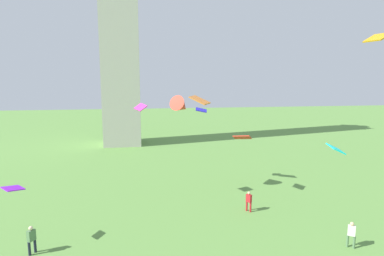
{
  "coord_description": "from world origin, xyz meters",
  "views": [
    {
      "loc": [
        -4.81,
        -0.65,
        10.33
      ],
      "look_at": [
        -1.76,
        17.9,
        7.51
      ],
      "focal_mm": 29.01,
      "sensor_mm": 36.0,
      "label": 1
    }
  ],
  "objects": [
    {
      "name": "kite_flying_6",
      "position": [
        0.98,
        28.99,
        7.58
      ],
      "size": [
        1.2,
        0.86,
        0.5
      ],
      "rotation": [
        0.0,
        0.0,
        6.15
      ],
      "color": "#221FB3"
    },
    {
      "name": "person_1",
      "position": [
        3.51,
        21.95,
        0.93
      ],
      "size": [
        0.45,
        0.49,
        1.64
      ],
      "rotation": [
        0.0,
        0.0,
        5.35
      ],
      "color": "red",
      "rests_on": "ground_plane"
    },
    {
      "name": "kite_flying_3",
      "position": [
        8.83,
        19.04,
        5.58
      ],
      "size": [
        1.16,
        1.52,
        0.6
      ],
      "rotation": [
        0.0,
        0.0,
        1.39
      ],
      "color": "#13E2DF"
    },
    {
      "name": "kite_flying_0",
      "position": [
        -0.05,
        24.46,
        8.82
      ],
      "size": [
        1.86,
        1.74,
        0.75
      ],
      "rotation": [
        0.0,
        0.0,
        2.5
      ],
      "color": "#C76E2B"
    },
    {
      "name": "kite_flying_2",
      "position": [
        5.24,
        29.05,
        4.73
      ],
      "size": [
        2.07,
        1.84,
        0.7
      ],
      "rotation": [
        0.0,
        0.0,
        5.73
      ],
      "color": "#B62615"
    },
    {
      "name": "person_3",
      "position": [
        7.96,
        15.64,
        0.96
      ],
      "size": [
        0.5,
        0.47,
        1.69
      ],
      "rotation": [
        0.0,
        0.0,
        2.5
      ],
      "color": "#51754C",
      "rests_on": "ground_plane"
    },
    {
      "name": "kite_flying_1",
      "position": [
        -12.58,
        18.86,
        3.94
      ],
      "size": [
        1.27,
        1.35,
        0.38
      ],
      "rotation": [
        0.0,
        0.0,
        4.06
      ],
      "color": "#891DE6"
    },
    {
      "name": "kite_flying_7",
      "position": [
        -4.86,
        24.78,
        8.27
      ],
      "size": [
        1.14,
        1.24,
        0.63
      ],
      "rotation": [
        0.0,
        0.0,
        2.07
      ],
      "color": "#E534A7"
    },
    {
      "name": "person_4",
      "position": [
        -11.51,
        18.13,
        1.0
      ],
      "size": [
        0.48,
        0.53,
        1.77
      ],
      "rotation": [
        0.0,
        0.0,
        4.11
      ],
      "color": "#1E2333",
      "rests_on": "ground_plane"
    },
    {
      "name": "kite_flying_5",
      "position": [
        -1.25,
        26.79,
        8.16
      ],
      "size": [
        2.44,
        2.69,
        1.99
      ],
      "rotation": [
        0.0,
        0.0,
        2.55
      ],
      "color": "red"
    },
    {
      "name": "kite_flying_4",
      "position": [
        9.3,
        16.47,
        12.95
      ],
      "size": [
        1.0,
        1.47,
        0.58
      ],
      "rotation": [
        0.0,
        0.0,
        1.65
      ],
      "color": "orange"
    }
  ]
}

